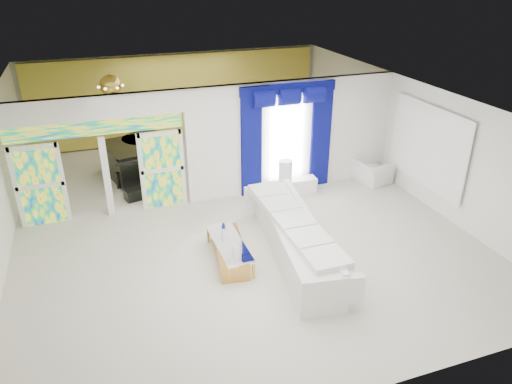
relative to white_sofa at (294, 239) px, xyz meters
name	(u,v)px	position (x,y,z in m)	size (l,w,h in m)	color
floor	(229,214)	(-0.79, 2.26, -0.39)	(12.00, 12.00, 0.00)	#B7AF9E
dividing_wall	(294,135)	(1.36, 3.26, 1.11)	(5.70, 0.18, 3.00)	white
dividing_header	(93,108)	(-3.64, 3.26, 2.33)	(4.30, 0.18, 0.55)	white
stained_panel_left	(40,186)	(-5.06, 3.26, 0.61)	(0.95, 0.04, 2.00)	#994C3F
stained_panel_right	(162,170)	(-2.21, 3.26, 0.61)	(0.95, 0.04, 2.00)	#994C3F
stained_transom	(96,128)	(-3.64, 3.26, 1.86)	(4.00, 0.05, 0.35)	#994C3F
window_pane	(286,139)	(1.11, 3.16, 1.06)	(1.00, 0.02, 2.30)	white
blue_drape_left	(251,146)	(0.11, 3.13, 1.01)	(0.55, 0.10, 2.80)	#050345
blue_drape_right	(321,137)	(2.11, 3.13, 1.01)	(0.55, 0.10, 2.80)	#050345
blue_pelmet	(288,88)	(1.11, 3.13, 2.43)	(2.60, 0.12, 0.25)	#050345
wall_mirror	(428,146)	(4.15, 1.26, 1.16)	(0.04, 2.70, 1.90)	white
gold_curtains	(179,98)	(-0.79, 8.16, 1.11)	(9.70, 0.12, 2.90)	gold
white_sofa	(294,239)	(0.00, 0.00, 0.00)	(0.89, 4.14, 0.79)	silver
coffee_table	(230,251)	(-1.35, 0.30, -0.20)	(0.58, 1.73, 0.38)	#BA853A
console_table	(295,186)	(1.27, 2.84, -0.20)	(1.17, 0.37, 0.39)	white
table_lamp	(285,171)	(0.97, 2.84, 0.29)	(0.36, 0.36, 0.58)	silver
armchair	(371,171)	(3.61, 2.79, -0.07)	(1.00, 0.87, 0.65)	silver
grand_piano	(134,160)	(-2.72, 5.52, 0.08)	(1.42, 1.86, 0.94)	black
piano_bench	(142,192)	(-2.72, 3.92, -0.24)	(0.91, 0.35, 0.30)	black
tv_console	(42,172)	(-5.24, 5.58, 0.02)	(0.57, 0.52, 0.82)	tan
chandelier	(111,86)	(-3.09, 5.66, 2.26)	(0.60, 0.60, 0.60)	gold
decanters	(227,238)	(-1.36, 0.43, 0.06)	(0.14, 0.93, 0.19)	silver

